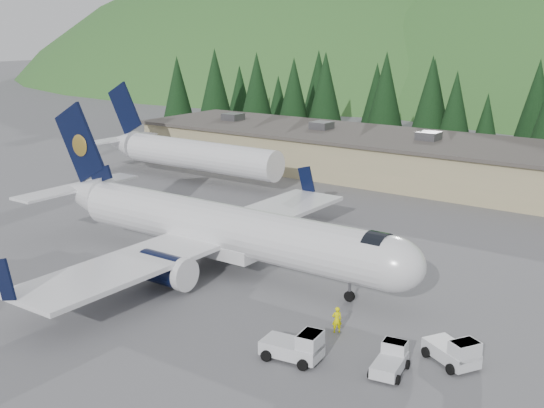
% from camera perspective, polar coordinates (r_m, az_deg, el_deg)
% --- Properties ---
extents(ground, '(600.00, 600.00, 0.00)m').
position_cam_1_polar(ground, '(53.26, -3.79, -5.50)').
color(ground, '#58585D').
extents(airliner, '(35.92, 33.65, 11.97)m').
position_cam_1_polar(airliner, '(52.89, -4.74, -2.02)').
color(airliner, white).
rests_on(airliner, ground).
extents(second_airliner, '(27.50, 11.00, 10.05)m').
position_cam_1_polar(second_airliner, '(84.35, -7.42, 4.31)').
color(second_airliner, white).
rests_on(second_airliner, ground).
extents(baggage_tug_a, '(3.62, 2.45, 1.82)m').
position_cam_1_polar(baggage_tug_a, '(39.26, 2.09, -11.85)').
color(baggage_tug_a, silver).
rests_on(baggage_tug_a, ground).
extents(baggage_tug_b, '(3.66, 3.12, 1.75)m').
position_cam_1_polar(baggage_tug_b, '(40.04, 15.05, -11.88)').
color(baggage_tug_b, silver).
rests_on(baggage_tug_b, ground).
extents(baggage_tug_c, '(2.07, 3.00, 1.50)m').
position_cam_1_polar(baggage_tug_c, '(38.69, 9.91, -12.74)').
color(baggage_tug_c, silver).
rests_on(baggage_tug_c, ground).
extents(terminal_building, '(71.00, 17.00, 6.10)m').
position_cam_1_polar(terminal_building, '(86.34, 9.79, 3.98)').
color(terminal_building, tan).
rests_on(terminal_building, ground).
extents(ramp_worker, '(0.73, 0.72, 1.69)m').
position_cam_1_polar(ramp_worker, '(42.65, 5.45, -9.61)').
color(ramp_worker, '#F4F000').
rests_on(ramp_worker, ground).
extents(tree_line, '(112.55, 19.44, 13.66)m').
position_cam_1_polar(tree_line, '(107.35, 13.88, 8.52)').
color(tree_line, black).
rests_on(tree_line, ground).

